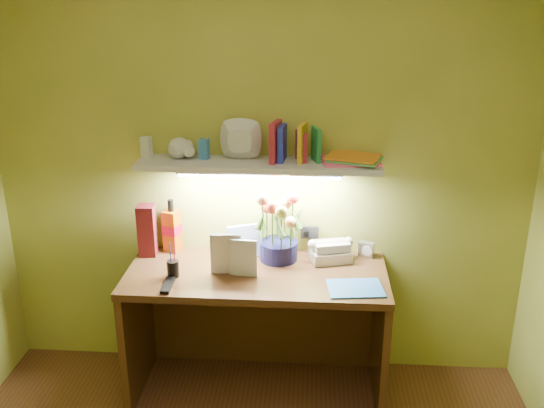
{
  "coord_description": "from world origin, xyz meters",
  "views": [
    {
      "loc": [
        0.29,
        -1.71,
        2.21
      ],
      "look_at": [
        0.07,
        1.35,
        1.09
      ],
      "focal_mm": 40.0,
      "sensor_mm": 36.0,
      "label": 1
    }
  ],
  "objects_px": {
    "desk": "(257,333)",
    "whisky_bottle": "(172,225)",
    "flower_bouquet": "(279,228)",
    "telephone": "(330,249)",
    "desk_clock": "(366,249)"
  },
  "relations": [
    {
      "from": "flower_bouquet",
      "to": "whisky_bottle",
      "type": "relative_size",
      "value": 1.2
    },
    {
      "from": "desk",
      "to": "whisky_bottle",
      "type": "height_order",
      "value": "whisky_bottle"
    },
    {
      "from": "flower_bouquet",
      "to": "desk_clock",
      "type": "xyz_separation_m",
      "value": [
        0.49,
        0.07,
        -0.14
      ]
    },
    {
      "from": "whisky_bottle",
      "to": "desk_clock",
      "type": "bearing_deg",
      "value": -0.24
    },
    {
      "from": "telephone",
      "to": "whisky_bottle",
      "type": "xyz_separation_m",
      "value": [
        -0.91,
        0.07,
        0.09
      ]
    },
    {
      "from": "desk",
      "to": "whisky_bottle",
      "type": "relative_size",
      "value": 4.5
    },
    {
      "from": "telephone",
      "to": "whisky_bottle",
      "type": "relative_size",
      "value": 0.69
    },
    {
      "from": "desk_clock",
      "to": "whisky_bottle",
      "type": "relative_size",
      "value": 0.28
    },
    {
      "from": "flower_bouquet",
      "to": "desk_clock",
      "type": "distance_m",
      "value": 0.52
    },
    {
      "from": "flower_bouquet",
      "to": "whisky_bottle",
      "type": "xyz_separation_m",
      "value": [
        -0.62,
        0.08,
        -0.03
      ]
    },
    {
      "from": "desk",
      "to": "telephone",
      "type": "xyz_separation_m",
      "value": [
        0.4,
        0.18,
        0.44
      ]
    },
    {
      "from": "desk",
      "to": "flower_bouquet",
      "type": "bearing_deg",
      "value": 57.69
    },
    {
      "from": "desk_clock",
      "to": "desk",
      "type": "bearing_deg",
      "value": -137.61
    },
    {
      "from": "desk",
      "to": "desk_clock",
      "type": "distance_m",
      "value": 0.77
    },
    {
      "from": "flower_bouquet",
      "to": "desk",
      "type": "bearing_deg",
      "value": -122.31
    }
  ]
}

